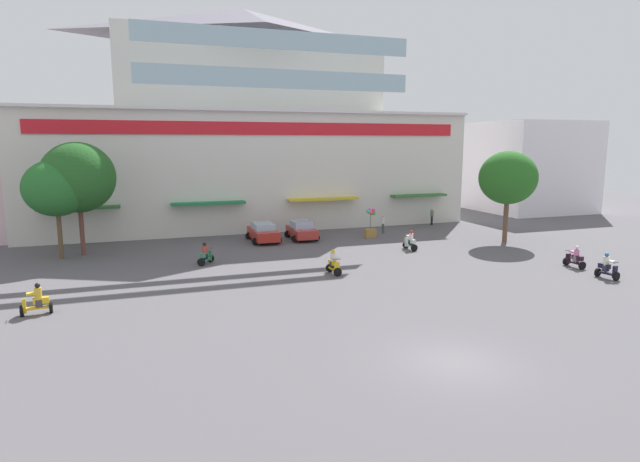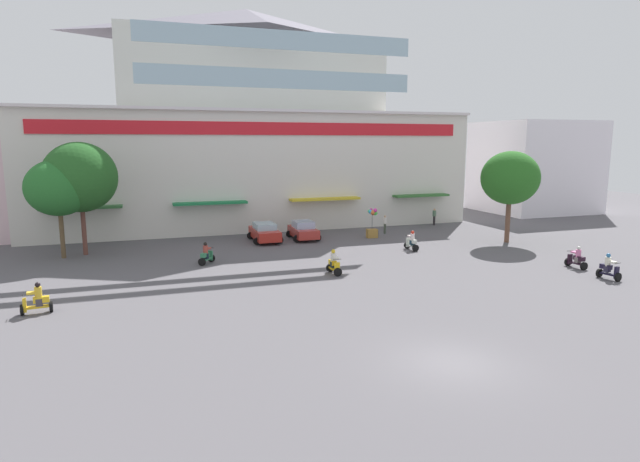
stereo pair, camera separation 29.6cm
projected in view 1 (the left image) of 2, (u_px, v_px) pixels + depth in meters
ground_plane at (332, 278)px, 31.50m from camera, size 128.00×128.00×0.00m
colonial_building at (248, 134)px, 52.55m from camera, size 40.94×19.78×20.88m
flank_building_right at (531, 167)px, 61.96m from camera, size 11.60×10.56×10.44m
plaza_tree_0 at (78, 178)px, 37.02m from camera, size 5.11×5.11×8.10m
plaza_tree_1 at (508, 178)px, 42.17m from camera, size 4.72×4.40×7.39m
plaza_tree_2 at (56, 188)px, 36.01m from camera, size 4.37×4.12×6.92m
parked_car_0 at (263, 232)px, 43.04m from camera, size 2.45×4.36×1.54m
parked_car_1 at (302, 230)px, 44.03m from camera, size 2.45×3.94×1.56m
scooter_rider_0 at (37, 302)px, 24.77m from camera, size 1.41×0.67×1.52m
scooter_rider_1 at (410, 242)px, 39.74m from camera, size 0.58×1.37×1.50m
scooter_rider_2 at (205, 255)px, 35.04m from camera, size 1.24×1.43×1.51m
scooter_rider_3 at (607, 268)px, 31.31m from camera, size 0.75×1.37×1.56m
scooter_rider_4 at (575, 258)px, 34.12m from camera, size 0.55×1.46×1.46m
scooter_rider_5 at (334, 264)px, 32.42m from camera, size 0.58×1.37×1.54m
pedestrian_0 at (383, 223)px, 46.82m from camera, size 0.46×0.46×1.66m
pedestrian_1 at (432, 216)px, 51.62m from camera, size 0.36×0.36×1.67m
balloon_vendor_cart at (371, 224)px, 44.75m from camera, size 0.94×0.77×2.56m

